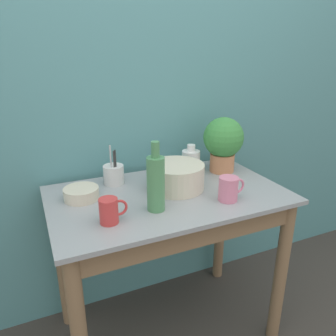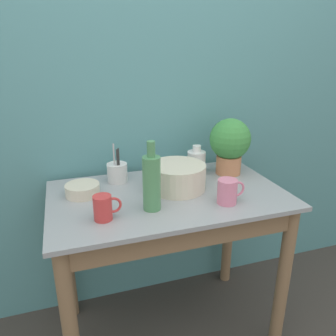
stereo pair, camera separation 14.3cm
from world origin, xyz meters
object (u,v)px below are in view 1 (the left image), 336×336
object	(u,v)px
bowl_wash_large	(176,176)
bottle_tall	(156,182)
mug_pink	(229,189)
utensil_cup	(114,174)
potted_plant	(223,141)
bottle_short	(191,161)
mug_red	(110,211)
bowl_small_cream	(81,193)

from	to	relation	value
bowl_wash_large	bottle_tall	xyz separation A→B (m)	(-0.16, -0.16, 0.06)
mug_pink	utensil_cup	size ratio (longest dim) A/B	0.62
potted_plant	bottle_short	distance (m)	0.19
mug_red	bowl_wash_large	bearing A→B (deg)	27.32
mug_pink	bowl_small_cream	size ratio (longest dim) A/B	0.81
bottle_short	bottle_tall	bearing A→B (deg)	-135.79
bottle_tall	bowl_small_cream	bearing A→B (deg)	139.12
bowl_small_cream	utensil_cup	world-z (taller)	utensil_cup
bowl_small_cream	utensil_cup	xyz separation A→B (m)	(0.17, 0.11, 0.02)
bowl_wash_large	bottle_tall	distance (m)	0.24
mug_red	mug_pink	world-z (taller)	mug_pink
bottle_short	mug_pink	distance (m)	0.36
mug_pink	bowl_small_cream	world-z (taller)	mug_pink
bowl_wash_large	bowl_small_cream	bearing A→B (deg)	171.59
bowl_small_cream	utensil_cup	distance (m)	0.21
potted_plant	bowl_wash_large	distance (m)	0.35
bottle_short	mug_pink	bearing A→B (deg)	-91.33
bowl_small_cream	utensil_cup	bearing A→B (deg)	31.76
mug_red	mug_pink	bearing A→B (deg)	-2.13
bowl_wash_large	utensil_cup	xyz separation A→B (m)	(-0.25, 0.17, -0.01)
bottle_tall	bottle_short	distance (m)	0.45
potted_plant	bottle_short	bearing A→B (deg)	162.35
bowl_wash_large	mug_red	distance (m)	0.41
potted_plant	bottle_short	size ratio (longest dim) A/B	1.92
potted_plant	bottle_short	xyz separation A→B (m)	(-0.16, 0.05, -0.10)
mug_pink	bowl_small_cream	xyz separation A→B (m)	(-0.57, 0.27, -0.03)
bottle_tall	mug_pink	distance (m)	0.32
bottle_short	bowl_small_cream	world-z (taller)	bottle_short
potted_plant	bottle_short	world-z (taller)	potted_plant
potted_plant	bowl_small_cream	bearing A→B (deg)	-176.74
bottle_tall	bottle_short	xyz separation A→B (m)	(0.32, 0.31, -0.06)
bottle_tall	utensil_cup	size ratio (longest dim) A/B	1.44
mug_red	utensil_cup	bearing A→B (deg)	72.43
mug_red	bowl_small_cream	distance (m)	0.26
bowl_wash_large	mug_red	xyz separation A→B (m)	(-0.36, -0.19, -0.01)
potted_plant	bottle_tall	world-z (taller)	potted_plant
bottle_tall	bowl_small_cream	world-z (taller)	bottle_tall
bottle_short	bowl_small_cream	xyz separation A→B (m)	(-0.58, -0.09, -0.04)
bottle_tall	mug_pink	xyz separation A→B (m)	(0.31, -0.05, -0.07)
bottle_short	utensil_cup	xyz separation A→B (m)	(-0.41, 0.01, -0.02)
potted_plant	utensil_cup	world-z (taller)	potted_plant
mug_red	mug_pink	distance (m)	0.51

